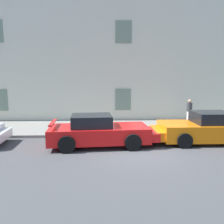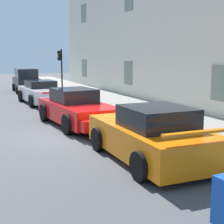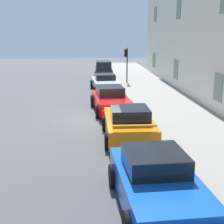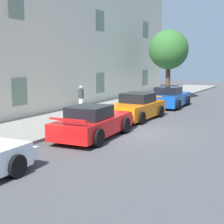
{
  "view_description": "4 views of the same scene",
  "coord_description": "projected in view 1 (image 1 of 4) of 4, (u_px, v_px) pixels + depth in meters",
  "views": [
    {
      "loc": [
        -1.4,
        -9.05,
        2.99
      ],
      "look_at": [
        -0.96,
        2.32,
        1.33
      ],
      "focal_mm": 35.42,
      "sensor_mm": 36.0,
      "label": 1
    },
    {
      "loc": [
        11.14,
        -3.26,
        2.78
      ],
      "look_at": [
        -0.2,
        1.72,
        0.68
      ],
      "focal_mm": 54.55,
      "sensor_mm": 36.0,
      "label": 2
    },
    {
      "loc": [
        17.16,
        -0.59,
        4.62
      ],
      "look_at": [
        2.07,
        0.61,
        0.86
      ],
      "focal_mm": 52.73,
      "sensor_mm": 36.0,
      "label": 3
    },
    {
      "loc": [
        -13.87,
        -6.85,
        3.33
      ],
      "look_at": [
        1.6,
        1.68,
        0.63
      ],
      "focal_mm": 54.65,
      "sensor_mm": 36.0,
      "label": 4
    }
  ],
  "objects": [
    {
      "name": "sportscar_yellow_flank",
      "position": [
        102.0,
        132.0,
        10.12
      ],
      "size": [
        4.99,
        2.35,
        1.42
      ],
      "color": "red",
      "rests_on": "ground"
    },
    {
      "name": "building_facade",
      "position": [
        121.0,
        52.0,
        17.42
      ],
      "size": [
        43.19,
        4.96,
        10.36
      ],
      "color": "beige",
      "rests_on": "ground"
    },
    {
      "name": "pedestrian_admiring",
      "position": [
        189.0,
        111.0,
        14.93
      ],
      "size": [
        0.4,
        0.4,
        1.55
      ],
      "color": "silver",
      "rests_on": "sidewalk"
    },
    {
      "name": "sidewalk",
      "position": [
        126.0,
        127.0,
        13.8
      ],
      "size": [
        60.0,
        4.35,
        0.14
      ],
      "primitive_type": "cube",
      "color": "gray",
      "rests_on": "ground"
    },
    {
      "name": "sportscar_white_middle",
      "position": [
        202.0,
        129.0,
        10.68
      ],
      "size": [
        4.68,
        2.26,
        1.47
      ],
      "color": "orange",
      "rests_on": "ground"
    },
    {
      "name": "ground_plane",
      "position": [
        136.0,
        151.0,
        9.44
      ],
      "size": [
        80.0,
        80.0,
        0.0
      ],
      "primitive_type": "plane",
      "color": "#444447"
    }
  ]
}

